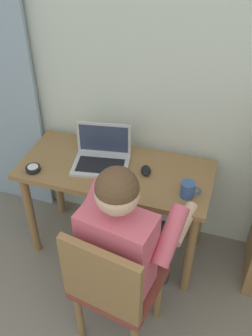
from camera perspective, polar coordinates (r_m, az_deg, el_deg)
The scene contains 8 objects.
wall_back at distance 2.27m, azimuth 13.04°, elevation 13.30°, with size 4.80×0.05×2.50m, color silver.
desk at distance 2.43m, azimuth -1.53°, elevation -2.18°, with size 1.19×0.53×0.72m.
chair at distance 2.05m, azimuth -1.97°, elevation -17.05°, with size 0.48×0.47×0.88m.
person_seated at distance 2.01m, azimuth 0.40°, elevation -10.25°, with size 0.59×0.63×1.20m.
laptop at distance 2.37m, azimuth -3.63°, elevation 1.81°, with size 0.38×0.30×0.24m.
computer_mouse at distance 2.31m, azimuth 2.99°, elevation -0.37°, with size 0.06×0.10×0.03m, color black.
desk_clock at distance 2.39m, azimuth -13.67°, elevation -0.10°, with size 0.09×0.09×0.03m.
coffee_mug at distance 2.16m, azimuth 9.23°, elevation -3.21°, with size 0.12×0.08×0.09m.
Camera 1 is at (0.13, 0.13, 2.18)m, focal length 40.91 mm.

